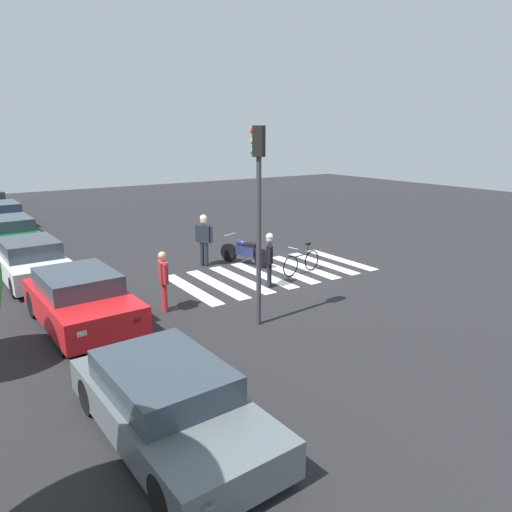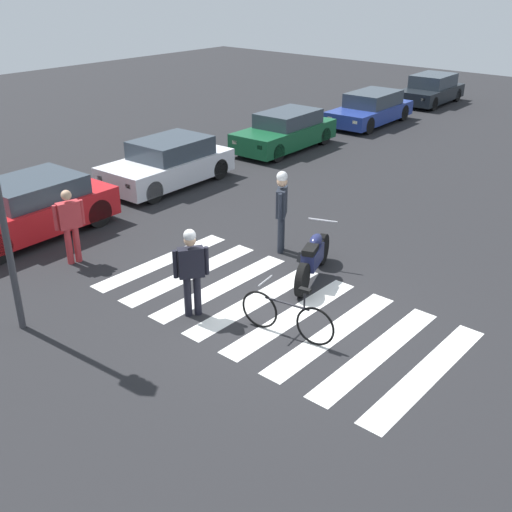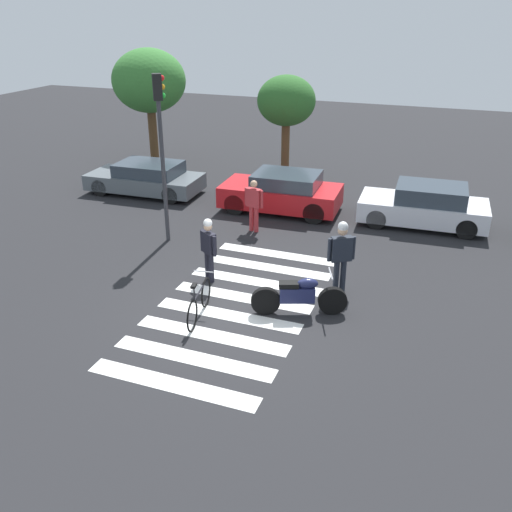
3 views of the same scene
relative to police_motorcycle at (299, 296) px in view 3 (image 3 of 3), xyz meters
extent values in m
plane|color=#232326|center=(-1.49, -0.19, -0.47)|extent=(60.00, 60.00, 0.00)
cylinder|color=black|center=(0.73, 0.28, -0.13)|extent=(0.68, 0.37, 0.67)
cylinder|color=black|center=(-0.71, -0.27, -0.13)|extent=(0.68, 0.37, 0.67)
cube|color=#1E234C|center=(-0.04, -0.02, 0.05)|extent=(0.85, 0.55, 0.36)
ellipsoid|color=#1E234C|center=(0.17, 0.07, 0.32)|extent=(0.53, 0.40, 0.24)
cube|color=black|center=(-0.23, -0.09, 0.29)|extent=(0.50, 0.38, 0.12)
cylinder|color=#A5A5AD|center=(0.65, 0.25, 0.57)|extent=(0.25, 0.59, 0.04)
torus|color=black|center=(-2.16, -0.42, -0.11)|extent=(0.16, 0.72, 0.72)
torus|color=black|center=(-1.97, -1.50, -0.11)|extent=(0.16, 0.72, 0.72)
cylinder|color=black|center=(-2.06, -0.96, 0.17)|extent=(0.18, 0.85, 0.04)
cylinder|color=black|center=(-2.01, -1.28, 0.34)|extent=(0.04, 0.04, 0.34)
cube|color=black|center=(-2.01, -1.28, 0.52)|extent=(0.13, 0.21, 0.06)
cylinder|color=#99999E|center=(-2.14, -0.52, 0.49)|extent=(0.46, 0.10, 0.03)
cylinder|color=#1E232D|center=(0.56, 1.30, -0.03)|extent=(0.14, 0.14, 0.87)
cylinder|color=#1E232D|center=(0.72, 1.40, -0.03)|extent=(0.14, 0.14, 0.87)
cube|color=#1E232D|center=(0.64, 1.35, 0.71)|extent=(0.54, 0.44, 0.62)
sphere|color=tan|center=(0.64, 1.35, 1.18)|extent=(0.24, 0.24, 0.24)
cylinder|color=#1E232D|center=(0.38, 1.19, 0.71)|extent=(0.09, 0.09, 0.59)
cylinder|color=#1E232D|center=(0.90, 1.51, 0.71)|extent=(0.09, 0.09, 0.59)
sphere|color=white|center=(0.64, 1.35, 1.29)|extent=(0.25, 0.25, 0.25)
cylinder|color=black|center=(-2.56, 0.75, -0.07)|extent=(0.14, 0.14, 0.79)
cylinder|color=black|center=(-2.70, 0.85, -0.07)|extent=(0.14, 0.14, 0.79)
cube|color=black|center=(-2.63, 0.80, 0.61)|extent=(0.50, 0.43, 0.56)
sphere|color=tan|center=(-2.63, 0.80, 1.03)|extent=(0.21, 0.21, 0.21)
cylinder|color=black|center=(-2.40, 0.64, 0.61)|extent=(0.09, 0.09, 0.53)
cylinder|color=black|center=(-2.86, 0.96, 0.61)|extent=(0.09, 0.09, 0.53)
sphere|color=white|center=(-2.63, 0.80, 1.13)|extent=(0.23, 0.23, 0.23)
cylinder|color=#B22D33|center=(-2.86, 4.40, -0.06)|extent=(0.14, 0.14, 0.82)
cylinder|color=#B22D33|center=(-2.68, 4.36, -0.06)|extent=(0.14, 0.14, 0.82)
cube|color=#B22D33|center=(-2.77, 4.38, 0.64)|extent=(0.51, 0.30, 0.58)
sphere|color=tan|center=(-2.77, 4.38, 1.08)|extent=(0.22, 0.22, 0.22)
cylinder|color=#B22D33|center=(-3.05, 4.44, 0.64)|extent=(0.09, 0.09, 0.55)
cylinder|color=#B22D33|center=(-2.49, 4.31, 0.64)|extent=(0.09, 0.09, 0.55)
cube|color=silver|center=(-1.49, -3.34, -0.46)|extent=(3.50, 0.45, 0.01)
cube|color=silver|center=(-1.49, -2.44, -0.46)|extent=(3.50, 0.45, 0.01)
cube|color=silver|center=(-1.49, -1.54, -0.46)|extent=(3.50, 0.45, 0.01)
cube|color=silver|center=(-1.49, -0.64, -0.46)|extent=(3.50, 0.45, 0.01)
cube|color=silver|center=(-1.49, 0.26, -0.46)|extent=(3.50, 0.45, 0.01)
cube|color=silver|center=(-1.49, 1.16, -0.46)|extent=(3.50, 0.45, 0.01)
cube|color=silver|center=(-1.49, 2.06, -0.46)|extent=(3.50, 0.45, 0.01)
cube|color=silver|center=(-1.49, 2.96, -0.46)|extent=(3.50, 0.45, 0.01)
cylinder|color=black|center=(-9.37, 5.63, -0.16)|extent=(0.63, 0.25, 0.63)
cylinder|color=black|center=(-9.44, 7.25, -0.16)|extent=(0.63, 0.25, 0.63)
cylinder|color=black|center=(-6.49, 5.77, -0.16)|extent=(0.63, 0.25, 0.63)
cylinder|color=black|center=(-6.56, 7.38, -0.16)|extent=(0.63, 0.25, 0.63)
cube|color=slate|center=(-7.96, 6.51, -0.02)|extent=(4.32, 2.03, 0.56)
cube|color=#333D47|center=(-7.75, 6.52, 0.49)|extent=(2.36, 1.72, 0.45)
cube|color=#F2EDCC|center=(-10.02, 5.83, 0.07)|extent=(0.09, 0.20, 0.12)
cube|color=#F2EDCC|center=(-10.07, 7.00, 0.07)|extent=(0.09, 0.20, 0.12)
cylinder|color=black|center=(-3.91, 5.57, -0.12)|extent=(0.72, 0.25, 0.71)
cylinder|color=black|center=(-3.99, 7.25, -0.12)|extent=(0.72, 0.25, 0.71)
cylinder|color=black|center=(-1.18, 5.70, -0.12)|extent=(0.72, 0.25, 0.71)
cylinder|color=black|center=(-1.25, 7.37, -0.12)|extent=(0.72, 0.25, 0.71)
cube|color=red|center=(-2.58, 6.47, 0.07)|extent=(4.10, 2.08, 0.70)
cube|color=#333D47|center=(-2.38, 6.48, 0.65)|extent=(2.25, 1.77, 0.46)
cube|color=#F2EDCC|center=(-4.52, 5.78, 0.18)|extent=(0.09, 0.20, 0.12)
cube|color=#F2EDCC|center=(-4.58, 6.99, 0.18)|extent=(0.09, 0.20, 0.12)
cylinder|color=black|center=(0.79, 5.97, -0.15)|extent=(0.64, 0.25, 0.63)
cylinder|color=black|center=(0.72, 7.56, -0.15)|extent=(0.64, 0.25, 0.63)
cylinder|color=black|center=(3.50, 6.09, -0.15)|extent=(0.64, 0.25, 0.63)
cylinder|color=black|center=(3.43, 7.68, -0.15)|extent=(0.64, 0.25, 0.63)
cube|color=silver|center=(2.11, 6.83, 0.03)|extent=(4.06, 1.99, 0.65)
cube|color=#333D47|center=(2.31, 6.84, 0.61)|extent=(2.22, 1.69, 0.52)
cube|color=#F2EDCC|center=(0.19, 6.16, 0.13)|extent=(0.09, 0.20, 0.12)
cube|color=#F2EDCC|center=(0.14, 7.32, 0.13)|extent=(0.09, 0.20, 0.12)
cylinder|color=#38383D|center=(-4.95, 2.78, 1.60)|extent=(0.12, 0.12, 4.14)
cube|color=black|center=(-4.95, 2.78, 4.02)|extent=(0.33, 0.33, 0.70)
sphere|color=red|center=(-4.84, 2.86, 4.25)|extent=(0.16, 0.16, 0.16)
sphere|color=orange|center=(-4.84, 2.86, 4.02)|extent=(0.16, 0.16, 0.16)
sphere|color=green|center=(-4.84, 2.86, 3.79)|extent=(0.16, 0.16, 0.16)
cylinder|color=brown|center=(-9.72, 10.25, 0.74)|extent=(0.37, 0.37, 2.43)
ellipsoid|color=#387A33|center=(-9.72, 10.25, 3.12)|extent=(3.09, 3.09, 2.63)
cylinder|color=brown|center=(-3.65, 10.25, 0.66)|extent=(0.33, 0.33, 2.25)
ellipsoid|color=#2D6628|center=(-3.65, 10.25, 2.64)|extent=(2.28, 2.28, 1.94)
camera|label=1|loc=(-14.16, 9.07, 4.19)|focal=33.26mm
camera|label=2|loc=(-9.38, -6.61, 5.40)|focal=43.45mm
camera|label=3|loc=(2.96, -10.64, 6.09)|focal=38.52mm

